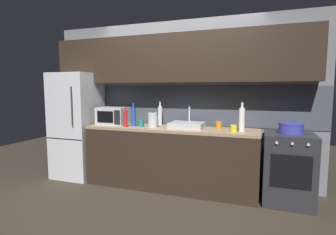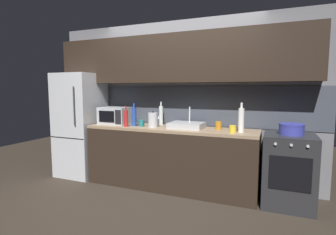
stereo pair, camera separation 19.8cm
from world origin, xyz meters
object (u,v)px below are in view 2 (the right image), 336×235
oven_range (288,170)px  microwave (115,116)px  refrigerator (81,125)px  mug_amber (219,126)px  cooking_pot (291,129)px  mug_yellow (233,129)px  kettle (153,120)px  mug_teal (142,123)px  wine_bottle_blue (134,116)px  wine_bottle_clear (161,115)px  wine_bottle_white (241,120)px  wine_bottle_red (126,118)px

oven_range → microwave: 2.61m
refrigerator → mug_amber: refrigerator is taller
oven_range → microwave: bearing=179.6°
oven_range → cooking_pot: bearing=7.0°
oven_range → cooking_pot: (0.01, 0.00, 0.52)m
microwave → mug_yellow: microwave is taller
kettle → mug_teal: (-0.19, 0.00, -0.06)m
wine_bottle_blue → cooking_pot: bearing=1.8°
wine_bottle_clear → wine_bottle_blue: (-0.32, -0.28, -0.01)m
kettle → wine_bottle_blue: wine_bottle_blue is taller
mug_amber → microwave: bearing=-177.8°
refrigerator → mug_teal: 1.20m
wine_bottle_blue → mug_teal: 0.16m
refrigerator → wine_bottle_white: bearing=-1.2°
microwave → mug_yellow: 1.88m
refrigerator → wine_bottle_red: bearing=-10.0°
kettle → cooking_pot: 1.85m
kettle → mug_teal: bearing=179.0°
oven_range → wine_bottle_clear: size_ratio=2.47×
wine_bottle_clear → wine_bottle_blue: size_ratio=1.04×
mug_yellow → mug_amber: mug_amber is taller
wine_bottle_white → mug_yellow: wine_bottle_white is taller
wine_bottle_clear → mug_teal: (-0.20, -0.27, -0.11)m
oven_range → mug_amber: size_ratio=8.42×
wine_bottle_red → mug_amber: size_ratio=2.91×
oven_range → wine_bottle_blue: 2.23m
refrigerator → kettle: size_ratio=7.19×
oven_range → cooking_pot: 0.52m
cooking_pot → mug_amber: bearing=174.9°
microwave → oven_range: bearing=-0.4°
wine_bottle_blue → mug_yellow: 1.48m
oven_range → kettle: bearing=-178.1°
wine_bottle_blue → cooking_pot: (2.16, 0.07, -0.08)m
oven_range → mug_teal: size_ratio=9.38×
mug_yellow → cooking_pot: bearing=11.0°
mug_teal → mug_amber: (1.13, 0.14, 0.01)m
kettle → wine_bottle_clear: 0.28m
refrigerator → mug_amber: (2.33, 0.08, 0.10)m
mug_teal → cooking_pot: (2.04, 0.06, 0.02)m
wine_bottle_white → mug_amber: 0.36m
mug_yellow → wine_bottle_clear: bearing=163.3°
microwave → kettle: (0.71, -0.08, -0.03)m
cooking_pot → kettle: bearing=-178.1°
microwave → wine_bottle_red: 0.37m
wine_bottle_red → kettle: bearing=16.4°
wine_bottle_red → wine_bottle_blue: bearing=54.2°
wine_bottle_red → mug_amber: bearing=11.0°
microwave → wine_bottle_white: bearing=-2.1°
wine_bottle_clear → kettle: bearing=-91.5°
mug_teal → cooking_pot: 2.04m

